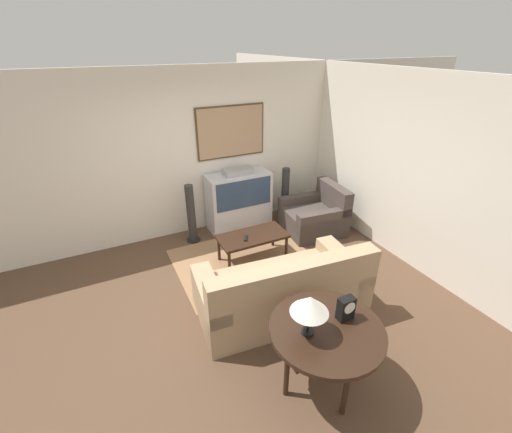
{
  "coord_description": "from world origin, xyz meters",
  "views": [
    {
      "loc": [
        -1.35,
        -3.17,
        3.02
      ],
      "look_at": [
        0.58,
        0.75,
        0.75
      ],
      "focal_mm": 24.0,
      "sensor_mm": 36.0,
      "label": 1
    }
  ],
  "objects_px": {
    "tv": "(239,201)",
    "couch": "(283,291)",
    "speaker_tower_left": "(191,215)",
    "speaker_tower_right": "(285,196)",
    "armchair": "(315,216)",
    "mantel_clock": "(346,308)",
    "console_table": "(327,334)",
    "coffee_table": "(253,238)",
    "table_lamp": "(310,305)"
  },
  "relations": [
    {
      "from": "tv",
      "to": "armchair",
      "type": "distance_m",
      "value": 1.36
    },
    {
      "from": "mantel_clock",
      "to": "console_table",
      "type": "bearing_deg",
      "value": -171.77
    },
    {
      "from": "mantel_clock",
      "to": "table_lamp",
      "type": "bearing_deg",
      "value": 179.83
    },
    {
      "from": "tv",
      "to": "couch",
      "type": "xyz_separation_m",
      "value": [
        -0.4,
        -2.22,
        -0.21
      ]
    },
    {
      "from": "console_table",
      "to": "speaker_tower_left",
      "type": "xyz_separation_m",
      "value": [
        -0.31,
        3.18,
        -0.2
      ]
    },
    {
      "from": "coffee_table",
      "to": "speaker_tower_right",
      "type": "bearing_deg",
      "value": 40.58
    },
    {
      "from": "speaker_tower_right",
      "to": "table_lamp",
      "type": "bearing_deg",
      "value": -117.63
    },
    {
      "from": "coffee_table",
      "to": "console_table",
      "type": "height_order",
      "value": "console_table"
    },
    {
      "from": "table_lamp",
      "to": "coffee_table",
      "type": "bearing_deg",
      "value": 76.52
    },
    {
      "from": "tv",
      "to": "couch",
      "type": "height_order",
      "value": "tv"
    },
    {
      "from": "armchair",
      "to": "coffee_table",
      "type": "xyz_separation_m",
      "value": [
        -1.38,
        -0.36,
        0.12
      ]
    },
    {
      "from": "coffee_table",
      "to": "mantel_clock",
      "type": "bearing_deg",
      "value": -93.05
    },
    {
      "from": "couch",
      "to": "speaker_tower_left",
      "type": "distance_m",
      "value": 2.19
    },
    {
      "from": "table_lamp",
      "to": "speaker_tower_right",
      "type": "distance_m",
      "value": 3.6
    },
    {
      "from": "console_table",
      "to": "table_lamp",
      "type": "bearing_deg",
      "value": 170.33
    },
    {
      "from": "couch",
      "to": "console_table",
      "type": "bearing_deg",
      "value": 86.07
    },
    {
      "from": "coffee_table",
      "to": "mantel_clock",
      "type": "relative_size",
      "value": 4.46
    },
    {
      "from": "coffee_table",
      "to": "armchair",
      "type": "bearing_deg",
      "value": 14.44
    },
    {
      "from": "coffee_table",
      "to": "table_lamp",
      "type": "bearing_deg",
      "value": -103.48
    },
    {
      "from": "console_table",
      "to": "speaker_tower_left",
      "type": "distance_m",
      "value": 3.2
    },
    {
      "from": "mantel_clock",
      "to": "speaker_tower_left",
      "type": "relative_size",
      "value": 0.23
    },
    {
      "from": "armchair",
      "to": "mantel_clock",
      "type": "bearing_deg",
      "value": -24.84
    },
    {
      "from": "couch",
      "to": "coffee_table",
      "type": "relative_size",
      "value": 2.02
    },
    {
      "from": "tv",
      "to": "speaker_tower_left",
      "type": "relative_size",
      "value": 1.1
    },
    {
      "from": "mantel_clock",
      "to": "coffee_table",
      "type": "bearing_deg",
      "value": 86.95
    },
    {
      "from": "tv",
      "to": "coffee_table",
      "type": "relative_size",
      "value": 1.07
    },
    {
      "from": "table_lamp",
      "to": "speaker_tower_left",
      "type": "distance_m",
      "value": 3.21
    },
    {
      "from": "couch",
      "to": "speaker_tower_right",
      "type": "bearing_deg",
      "value": -115.66
    },
    {
      "from": "couch",
      "to": "mantel_clock",
      "type": "distance_m",
      "value": 1.16
    },
    {
      "from": "tv",
      "to": "armchair",
      "type": "xyz_separation_m",
      "value": [
        1.14,
        -0.69,
        -0.25
      ]
    },
    {
      "from": "console_table",
      "to": "speaker_tower_right",
      "type": "xyz_separation_m",
      "value": [
        1.46,
        3.18,
        -0.2
      ]
    },
    {
      "from": "speaker_tower_left",
      "to": "speaker_tower_right",
      "type": "bearing_deg",
      "value": 0.0
    },
    {
      "from": "tv",
      "to": "table_lamp",
      "type": "distance_m",
      "value": 3.36
    },
    {
      "from": "armchair",
      "to": "speaker_tower_right",
      "type": "distance_m",
      "value": 0.69
    },
    {
      "from": "tv",
      "to": "mantel_clock",
      "type": "bearing_deg",
      "value": -96.28
    },
    {
      "from": "armchair",
      "to": "speaker_tower_left",
      "type": "relative_size",
      "value": 1.04
    },
    {
      "from": "console_table",
      "to": "speaker_tower_left",
      "type": "height_order",
      "value": "speaker_tower_left"
    },
    {
      "from": "tv",
      "to": "console_table",
      "type": "distance_m",
      "value": 3.32
    },
    {
      "from": "couch",
      "to": "coffee_table",
      "type": "xyz_separation_m",
      "value": [
        0.16,
        1.17,
        0.08
      ]
    },
    {
      "from": "table_lamp",
      "to": "speaker_tower_right",
      "type": "relative_size",
      "value": 0.4
    },
    {
      "from": "couch",
      "to": "tv",
      "type": "bearing_deg",
      "value": -94.81
    },
    {
      "from": "couch",
      "to": "mantel_clock",
      "type": "xyz_separation_m",
      "value": [
        0.04,
        -1.02,
        0.55
      ]
    },
    {
      "from": "tv",
      "to": "couch",
      "type": "bearing_deg",
      "value": -100.22
    },
    {
      "from": "tv",
      "to": "coffee_table",
      "type": "xyz_separation_m",
      "value": [
        -0.24,
        -1.05,
        -0.13
      ]
    },
    {
      "from": "speaker_tower_left",
      "to": "mantel_clock",
      "type": "bearing_deg",
      "value": -80.46
    },
    {
      "from": "couch",
      "to": "speaker_tower_right",
      "type": "relative_size",
      "value": 2.09
    },
    {
      "from": "couch",
      "to": "speaker_tower_left",
      "type": "relative_size",
      "value": 2.09
    },
    {
      "from": "tv",
      "to": "table_lamp",
      "type": "xyz_separation_m",
      "value": [
        -0.76,
        -3.23,
        0.54
      ]
    },
    {
      "from": "armchair",
      "to": "coffee_table",
      "type": "distance_m",
      "value": 1.43
    },
    {
      "from": "coffee_table",
      "to": "mantel_clock",
      "type": "height_order",
      "value": "mantel_clock"
    }
  ]
}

